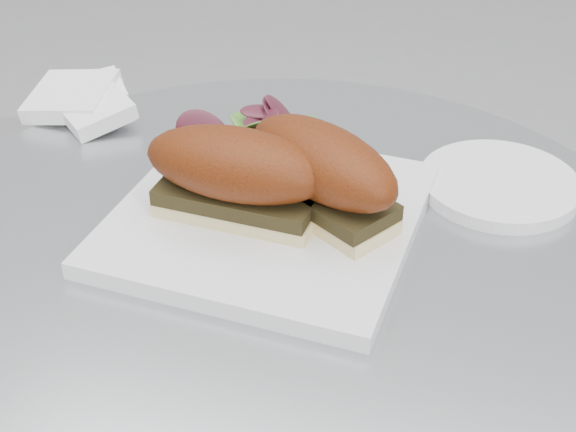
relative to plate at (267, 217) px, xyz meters
name	(u,v)px	position (x,y,z in m)	size (l,w,h in m)	color
plate	(267,217)	(0.00, 0.00, 0.00)	(0.26, 0.26, 0.02)	white
sandwich_left	(236,173)	(-0.02, -0.01, 0.05)	(0.16, 0.08, 0.08)	#F0E296
sandwich_right	(322,170)	(0.05, 0.01, 0.05)	(0.17, 0.15, 0.08)	#F0E296
salad	(251,139)	(-0.04, 0.07, 0.03)	(0.11, 0.11, 0.05)	#649832
napkin	(85,110)	(-0.25, 0.14, 0.00)	(0.12, 0.12, 0.02)	white
saucer	(499,184)	(0.19, 0.12, 0.00)	(0.15, 0.15, 0.01)	white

